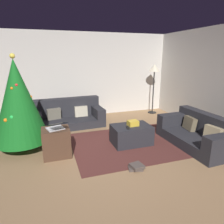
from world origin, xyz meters
TOP-DOWN VIEW (x-y plane):
  - ground_plane at (0.00, 0.00)m, footprint 6.40×6.40m
  - rear_partition at (0.00, 3.14)m, footprint 6.40×0.12m
  - couch_left at (-0.34, 2.26)m, footprint 1.93×0.98m
  - couch_right at (2.24, 0.04)m, footprint 0.93×1.74m
  - ottoman at (0.85, 0.56)m, footprint 0.85×0.57m
  - gift_box at (0.89, 0.56)m, footprint 0.23×0.19m
  - tv_remote at (0.71, 0.44)m, footprint 0.07×0.17m
  - christmas_tree at (-1.41, 1.01)m, footprint 1.10×1.10m
  - side_table at (-0.76, 0.48)m, footprint 0.52×0.44m
  - laptop at (-0.75, 0.42)m, footprint 0.41×0.49m
  - book_stack at (0.51, -0.46)m, footprint 0.28×0.24m
  - corner_lamp at (2.55, 2.64)m, footprint 0.36×0.36m
  - area_rug at (0.85, 0.56)m, footprint 2.60×2.00m

SIDE VIEW (x-z plane):
  - ground_plane at x=0.00m, z-range 0.00..0.00m
  - area_rug at x=0.85m, z-range 0.00..0.01m
  - book_stack at x=0.51m, z-range 0.00..0.09m
  - ottoman at x=0.85m, z-range 0.00..0.42m
  - couch_right at x=2.24m, z-range -0.07..0.60m
  - couch_left at x=-0.34m, z-range -0.10..0.64m
  - side_table at x=-0.76m, z-range 0.00..0.56m
  - tv_remote at x=0.71m, z-range 0.42..0.44m
  - gift_box at x=0.89m, z-range 0.42..0.53m
  - laptop at x=-0.75m, z-range 0.53..0.71m
  - christmas_tree at x=-1.41m, z-range 0.06..2.01m
  - rear_partition at x=0.00m, z-range 0.00..2.60m
  - corner_lamp at x=2.55m, z-range 0.58..2.21m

